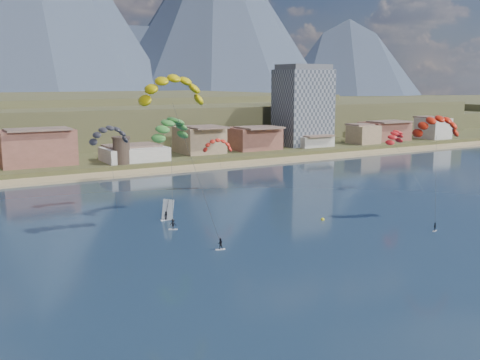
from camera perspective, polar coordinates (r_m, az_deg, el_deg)
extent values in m
plane|color=black|center=(78.19, 12.10, -10.84)|extent=(2400.00, 2400.00, 0.00)
cube|color=tan|center=(169.39, -12.69, 0.55)|extent=(2200.00, 12.00, 0.90)
cube|color=brown|center=(288.50, -12.08, 6.28)|extent=(320.00, 150.00, 15.00)
cube|color=brown|center=(404.10, 20.05, 6.43)|extent=(240.00, 120.00, 8.00)
cone|color=#2B3547|center=(972.18, -2.50, 17.15)|extent=(380.00, 380.00, 290.00)
cone|color=#2B3547|center=(1135.00, 10.32, 14.98)|extent=(340.00, 340.00, 250.00)
cone|color=#2B3547|center=(1293.19, 17.65, 13.39)|extent=(320.00, 320.00, 220.00)
cube|color=gray|center=(226.39, 6.44, 7.35)|extent=(20.00, 16.00, 30.00)
cube|color=#59595E|center=(226.20, 6.52, 11.40)|extent=(18.00, 14.40, 2.00)
cylinder|color=#47382D|center=(177.62, -12.01, 2.89)|extent=(5.20, 5.20, 8.00)
cylinder|color=#47382D|center=(177.15, -12.06, 4.27)|extent=(5.82, 5.82, 0.60)
cube|color=silver|center=(93.43, -2.04, -7.08)|extent=(1.69, 0.91, 0.11)
imported|color=black|center=(93.14, -2.04, -6.50)|extent=(1.07, 0.93, 1.87)
cylinder|color=#262626|center=(96.76, -4.59, 1.04)|extent=(0.05, 0.05, 27.08)
cube|color=silver|center=(110.61, 19.26, -4.92)|extent=(1.38, 0.90, 0.09)
imported|color=black|center=(110.41, 19.29, -4.52)|extent=(0.97, 0.70, 1.53)
cylinder|color=#262626|center=(114.25, 19.36, 0.09)|extent=(0.05, 0.05, 19.45)
cube|color=silver|center=(106.21, -6.85, -5.02)|extent=(1.69, 1.32, 0.11)
imported|color=black|center=(105.95, -6.86, -4.49)|extent=(1.44, 1.28, 1.94)
cylinder|color=#262626|center=(111.47, -6.97, 0.12)|extent=(0.05, 0.05, 20.46)
cylinder|color=#262626|center=(122.99, -12.50, 0.31)|extent=(0.04, 0.04, 16.01)
cylinder|color=#262626|center=(140.09, -1.52, 0.83)|extent=(0.04, 0.04, 12.44)
cylinder|color=#262626|center=(146.04, 16.50, 1.20)|extent=(0.04, 0.04, 14.08)
cube|color=silver|center=(113.44, -7.54, -4.06)|extent=(2.35, 0.74, 0.12)
imported|color=black|center=(113.23, -7.55, -3.62)|extent=(0.84, 0.56, 1.68)
cube|color=white|center=(113.09, -7.38, -3.00)|extent=(0.98, 2.55, 4.01)
sphere|color=#FFF51A|center=(113.70, 8.45, -4.01)|extent=(0.71, 0.71, 0.71)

